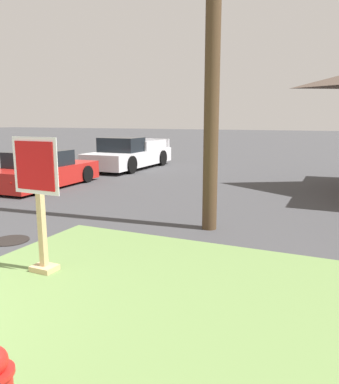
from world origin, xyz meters
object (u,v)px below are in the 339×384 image
object	(u,v)px
utility_pole	(214,8)
stop_sign	(40,207)
pickup_truck_white	(129,155)
parked_sedan_red	(43,171)
manhole_cover	(10,240)

from	to	relation	value
utility_pole	stop_sign	bearing A→B (deg)	-113.10
stop_sign	pickup_truck_white	xyz separation A→B (m)	(-5.25, 11.59, -0.45)
stop_sign	pickup_truck_white	distance (m)	12.73
parked_sedan_red	utility_pole	bearing A→B (deg)	-20.67
parked_sedan_red	pickup_truck_white	bearing A→B (deg)	88.33
pickup_truck_white	parked_sedan_red	bearing A→B (deg)	-91.67
utility_pole	pickup_truck_white	bearing A→B (deg)	129.41
manhole_cover	pickup_truck_white	distance (m)	11.11
manhole_cover	pickup_truck_white	bearing A→B (deg)	108.24
manhole_cover	pickup_truck_white	xyz separation A→B (m)	(-3.47, 10.54, 0.61)
manhole_cover	utility_pole	size ratio (longest dim) A/B	0.08
stop_sign	utility_pole	size ratio (longest dim) A/B	0.23
parked_sedan_red	pickup_truck_white	xyz separation A→B (m)	(0.16, 5.57, 0.08)
pickup_truck_white	utility_pole	distance (m)	11.23
parked_sedan_red	stop_sign	bearing A→B (deg)	-48.04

